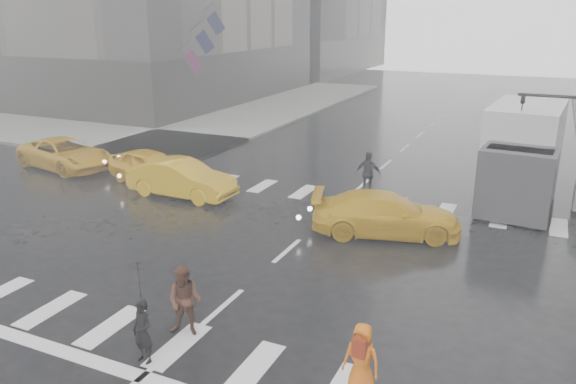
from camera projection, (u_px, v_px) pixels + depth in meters
The scene contains 15 objects.
ground at pixel (287, 251), 18.18m from camera, with size 120.00×120.00×0.00m, color black.
sidewalk_nw at pixel (146, 117), 41.08m from camera, with size 35.00×35.00×0.15m, color slate.
road_markings at pixel (287, 251), 18.18m from camera, with size 18.00×48.00×0.01m, color silver, non-canonical shape.
planter_west at pixel (535, 182), 22.18m from camera, with size 1.10×1.10×1.80m.
flag_cluster at pixel (201, 39), 38.49m from camera, with size 2.87×3.06×4.69m.
pedestrian_black at pixel (139, 293), 11.92m from camera, with size 1.09×1.11×2.43m.
pedestrian_brown at pixel (185, 301), 13.23m from camera, with size 0.86×0.67×1.76m, color #4B281A.
pedestrian_orange at pixel (362, 359), 11.15m from camera, with size 0.79×0.54×1.56m.
pedestrian_far_a at pixel (368, 174), 23.52m from camera, with size 1.09×0.66×1.86m, color black.
pedestrian_far_b at pixel (491, 183), 22.20m from camera, with size 1.20×0.66×1.86m, color black.
taxi_front at pixel (151, 167), 25.16m from camera, with size 1.81×4.50×1.53m, color #DCA10B.
taxi_mid at pixel (182, 179), 23.36m from camera, with size 1.63×4.66×1.54m, color #DCA10B.
taxi_rear at pixel (386, 214), 19.33m from camera, with size 2.07×4.49×1.48m, color #DCA10B.
taxi_far at pixel (65, 154), 27.60m from camera, with size 2.46×4.73×1.48m, color #DCA10B.
box_truck at pixel (522, 151), 22.66m from camera, with size 2.68×7.13×3.79m.
Camera 1 is at (7.05, -15.18, 7.36)m, focal length 35.00 mm.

